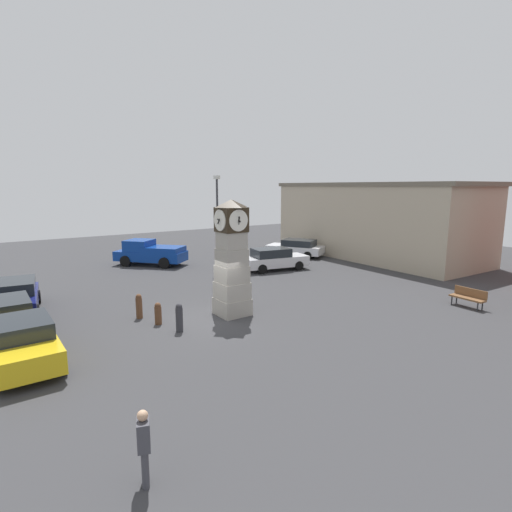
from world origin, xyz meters
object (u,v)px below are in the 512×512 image
(car_end_of_row, at_px, (274,259))
(bench, at_px, (468,296))
(bollard_near_tower, at_px, (139,306))
(car_navy_sedan, at_px, (14,297))
(pedestrian_near_bench, at_px, (144,443))
(bollard_far_row, at_px, (179,317))
(street_lamp_near_road, at_px, (217,216))
(bollard_mid_row, at_px, (158,313))
(car_near_tower, at_px, (5,318))
(pickup_truck, at_px, (150,253))
(car_silver_hatch, at_px, (296,248))
(car_by_building, at_px, (24,343))
(clock_tower, at_px, (232,262))

(car_end_of_row, relative_size, bench, 2.91)
(bollard_near_tower, xyz_separation_m, car_navy_sedan, (-4.08, -4.38, 0.19))
(car_navy_sedan, distance_m, car_end_of_row, 15.55)
(bench, distance_m, pedestrian_near_bench, 16.95)
(bollard_far_row, relative_size, street_lamp_near_road, 0.18)
(car_end_of_row, relative_size, pedestrian_near_bench, 3.03)
(car_navy_sedan, height_order, bench, car_navy_sedan)
(bollard_mid_row, height_order, car_end_of_row, car_end_of_row)
(bench, bearing_deg, car_near_tower, -114.20)
(pickup_truck, bearing_deg, car_near_tower, -42.79)
(bollard_mid_row, xyz_separation_m, pedestrian_near_bench, (8.62, -3.68, 0.41))
(car_silver_hatch, bearing_deg, pickup_truck, -106.80)
(car_by_building, bearing_deg, pickup_truck, 145.84)
(car_silver_hatch, xyz_separation_m, pickup_truck, (-3.37, -11.18, 0.19))
(car_end_of_row, bearing_deg, car_near_tower, -76.34)
(clock_tower, height_order, car_near_tower, clock_tower)
(bollard_far_row, distance_m, pickup_truck, 14.44)
(car_by_building, bearing_deg, car_silver_hatch, 117.02)
(bollard_near_tower, xyz_separation_m, car_silver_hatch, (-7.94, 15.96, 0.18))
(car_navy_sedan, xyz_separation_m, car_by_building, (6.63, -0.25, 0.02))
(bollard_near_tower, height_order, street_lamp_near_road, street_lamp_near_road)
(car_silver_hatch, distance_m, street_lamp_near_road, 8.53)
(bench, bearing_deg, pickup_truck, -155.20)
(bollard_far_row, bearing_deg, bollard_mid_row, -164.49)
(car_end_of_row, distance_m, pickup_truck, 9.18)
(bench, bearing_deg, car_by_building, -105.25)
(bollard_near_tower, xyz_separation_m, car_by_building, (2.56, -4.63, 0.22))
(clock_tower, bearing_deg, bollard_far_row, -77.55)
(bollard_mid_row, bearing_deg, bollard_far_row, 15.51)
(bollard_far_row, distance_m, car_navy_sedan, 8.38)
(pedestrian_near_bench, distance_m, street_lamp_near_road, 20.52)
(bollard_near_tower, bearing_deg, car_near_tower, -99.06)
(car_near_tower, relative_size, bench, 2.50)
(car_navy_sedan, bearing_deg, bollard_mid_row, 41.93)
(car_navy_sedan, relative_size, car_near_tower, 1.11)
(bollard_near_tower, relative_size, bollard_far_row, 0.94)
(clock_tower, relative_size, bollard_mid_row, 5.48)
(car_navy_sedan, distance_m, pickup_truck, 11.68)
(bollard_near_tower, bearing_deg, car_by_building, -61.08)
(car_navy_sedan, height_order, car_silver_hatch, car_navy_sedan)
(clock_tower, xyz_separation_m, bollard_mid_row, (-0.68, -3.24, -1.95))
(bollard_far_row, distance_m, bench, 13.66)
(clock_tower, height_order, street_lamp_near_road, street_lamp_near_road)
(bollard_near_tower, distance_m, car_near_tower, 5.02)
(bollard_mid_row, bearing_deg, bollard_near_tower, -162.73)
(car_navy_sedan, distance_m, bench, 21.28)
(car_silver_hatch, bearing_deg, street_lamp_near_road, -83.39)
(car_by_building, height_order, car_end_of_row, car_end_of_row)
(bollard_near_tower, relative_size, bench, 0.67)
(car_navy_sedan, xyz_separation_m, car_near_tower, (3.28, -0.58, -0.01))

